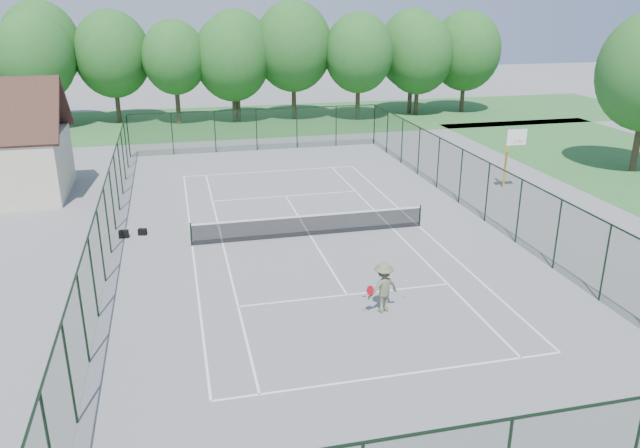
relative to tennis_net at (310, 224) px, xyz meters
The scene contains 10 objects.
ground 0.58m from the tennis_net, ahead, with size 140.00×140.00×0.00m, color gray.
grass_far 30.01m from the tennis_net, 90.00° to the left, with size 80.00×16.00×0.01m, color #367234.
court_lines 0.57m from the tennis_net, ahead, with size 11.05×23.85×0.01m.
tennis_net is the anchor object (origin of this frame).
fence_enclosure 0.98m from the tennis_net, ahead, with size 18.05×36.05×3.02m.
tree_line_far 30.48m from the tennis_net, 90.00° to the left, with size 39.40×6.40×9.70m.
basketball_goal 13.81m from the tennis_net, 19.79° to the left, with size 1.20×1.43×3.65m.
sports_bag_a 8.74m from the tennis_net, 168.25° to the left, with size 0.45×0.27×0.36m, color black.
sports_bag_b 7.97m from the tennis_net, 165.78° to the left, with size 0.39×0.24×0.30m, color black.
tennis_player 7.98m from the tennis_net, 83.55° to the right, with size 1.91×1.00×1.87m.
Camera 1 is at (-5.91, -26.83, 10.61)m, focal length 35.00 mm.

